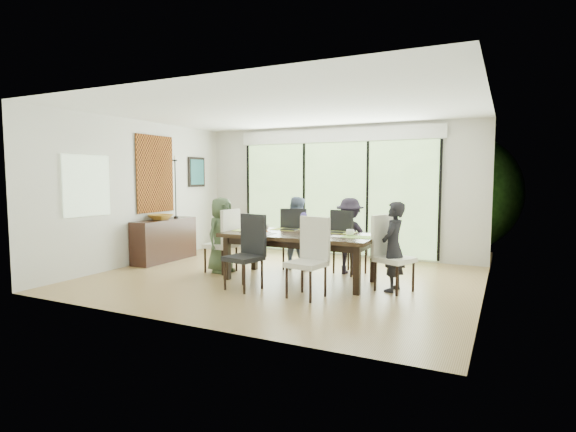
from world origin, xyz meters
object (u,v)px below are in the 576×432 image
at_px(chair_left_end, 221,240).
at_px(person_far_right, 350,236).
at_px(person_left_end, 222,235).
at_px(vase, 304,230).
at_px(laptop, 250,231).
at_px(cup_a, 265,227).
at_px(chair_right_end, 395,253).
at_px(person_far_left, 296,233).
at_px(person_right_end, 393,247).
at_px(chair_near_left, 243,252).
at_px(chair_near_right, 306,258).
at_px(cup_b, 306,232).
at_px(chair_far_left, 297,238).
at_px(cup_c, 350,233).
at_px(sideboard, 165,240).
at_px(table_top, 300,235).
at_px(bowl, 161,217).
at_px(chair_far_right, 350,241).

distance_m(chair_left_end, person_far_right, 2.21).
relative_size(person_left_end, vase, 10.75).
xyz_separation_m(laptop, cup_a, (0.15, 0.25, 0.04)).
bearing_deg(chair_right_end, person_far_left, 91.28).
distance_m(person_left_end, person_right_end, 2.96).
distance_m(chair_near_left, chair_near_right, 1.00).
bearing_deg(cup_b, chair_far_left, 122.28).
bearing_deg(chair_near_left, chair_right_end, 34.51).
bearing_deg(laptop, person_far_right, -13.91).
relative_size(chair_near_right, laptop, 3.33).
bearing_deg(person_left_end, vase, -80.20).
distance_m(person_right_end, cup_c, 0.70).
bearing_deg(sideboard, person_right_end, -4.67).
bearing_deg(chair_near_right, chair_far_left, 128.09).
xyz_separation_m(cup_b, sideboard, (-3.23, 0.47, -0.39)).
relative_size(table_top, vase, 20.00).
bearing_deg(person_far_left, person_left_end, 42.90).
height_order(cup_c, bowl, bowl).
bearing_deg(table_top, chair_right_end, -0.00).
bearing_deg(chair_far_left, cup_a, 59.63).
bearing_deg(sideboard, bowl, -90.00).
relative_size(person_left_end, person_right_end, 1.00).
relative_size(person_left_end, sideboard, 0.89).
height_order(chair_near_left, person_right_end, person_right_end).
distance_m(chair_near_right, person_far_right, 1.70).
distance_m(person_left_end, cup_c, 2.29).
bearing_deg(laptop, person_far_left, 19.23).
bearing_deg(person_far_left, chair_near_right, 123.23).
bearing_deg(chair_far_left, person_far_right, 168.14).
relative_size(chair_right_end, laptop, 3.33).
height_order(chair_left_end, person_left_end, person_left_end).
distance_m(person_right_end, vase, 1.44).
bearing_deg(chair_near_right, vase, 125.24).
height_order(chair_far_left, person_right_end, person_right_end).
relative_size(table_top, bowl, 5.57).
distance_m(chair_near_right, cup_a, 1.59).
relative_size(chair_left_end, vase, 9.17).
bearing_deg(vase, person_far_left, 122.66).
xyz_separation_m(person_left_end, person_right_end, (2.96, 0.00, 0.00)).
xyz_separation_m(chair_right_end, sideboard, (-4.58, 0.37, -0.14)).
bearing_deg(cup_a, person_right_end, -3.94).
bearing_deg(chair_near_right, person_left_end, 165.46).
height_order(person_far_right, laptop, person_far_right).
bearing_deg(cup_a, person_far_right, 28.55).
bearing_deg(chair_near_left, chair_far_right, 69.59).
distance_m(chair_near_right, cup_b, 0.88).
relative_size(chair_near_right, person_far_right, 0.85).
bearing_deg(table_top, chair_near_right, -60.11).
bearing_deg(chair_near_right, cup_c, 81.99).
bearing_deg(bowl, laptop, -9.49).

